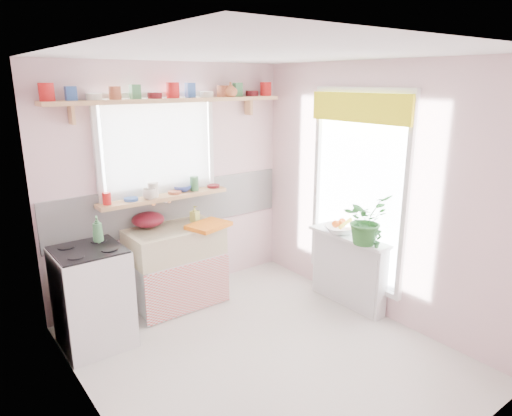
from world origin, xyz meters
TOP-DOWN VIEW (x-y plane):
  - room at (0.66, 0.86)m, footprint 3.20×3.20m
  - sink_unit at (-0.15, 1.29)m, footprint 0.95×0.65m
  - cooker at (-1.10, 1.05)m, footprint 0.58×0.58m
  - radiator_ledge at (1.30, 0.20)m, footprint 0.22×0.95m
  - windowsill at (-0.15, 1.48)m, footprint 1.40×0.22m
  - pine_shelf at (0.00, 1.47)m, footprint 2.52×0.24m
  - shelf_crockery at (-0.02, 1.47)m, footprint 2.47×0.11m
  - sill_crockery at (-0.20, 1.48)m, footprint 1.35×0.11m
  - dish_tray at (0.15, 1.10)m, footprint 0.48×0.41m
  - colander at (-0.34, 1.50)m, footprint 0.42×0.42m
  - jade_plant at (1.21, -0.05)m, footprint 0.47×0.42m
  - fruit_bowl at (1.26, 0.31)m, footprint 0.44×0.44m
  - herb_pot at (1.21, -0.20)m, footprint 0.12×0.11m
  - soap_bottle_sink at (0.13, 1.36)m, footprint 0.10×0.11m
  - sill_cup at (-0.34, 1.42)m, footprint 0.16×0.16m
  - sill_bowl at (0.09, 1.54)m, footprint 0.21×0.21m
  - shelf_vase at (0.65, 1.41)m, footprint 0.17×0.17m
  - cooker_bottle at (-0.97, 1.16)m, footprint 0.12×0.12m
  - fruit at (1.27, 0.32)m, footprint 0.20×0.14m

SIDE VIEW (x-z plane):
  - radiator_ledge at x=1.30m, z-range 0.01..0.78m
  - sink_unit at x=-0.15m, z-range -0.13..0.99m
  - cooker at x=-1.10m, z-range 0.00..0.92m
  - fruit_bowl at x=1.26m, z-range 0.78..0.86m
  - dish_tray at x=0.15m, z-range 0.85..0.89m
  - herb_pot at x=1.21m, z-range 0.78..0.97m
  - fruit at x=1.27m, z-range 0.83..0.93m
  - colander at x=-0.34m, z-range 0.85..1.00m
  - soap_bottle_sink at x=0.13m, z-range 0.85..1.02m
  - jade_plant at x=1.21m, z-range 0.77..1.26m
  - cooker_bottle at x=-0.97m, z-range 0.92..1.16m
  - windowsill at x=-0.15m, z-range 1.12..1.16m
  - sill_bowl at x=0.09m, z-range 1.16..1.22m
  - sill_cup at x=-0.34m, z-range 1.16..1.27m
  - sill_crockery at x=-0.20m, z-range 1.15..1.27m
  - room at x=0.66m, z-range -0.23..2.97m
  - pine_shelf at x=0.00m, z-range 2.10..2.14m
  - shelf_crockery at x=-0.02m, z-range 2.13..2.25m
  - shelf_vase at x=0.65m, z-range 2.14..2.29m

